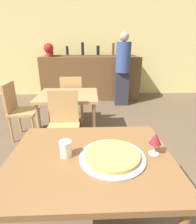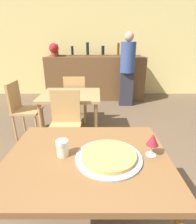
% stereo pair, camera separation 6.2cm
% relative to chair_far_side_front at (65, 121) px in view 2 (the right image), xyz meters
% --- Properties ---
extents(wall_back, '(8.00, 0.05, 2.80)m').
position_rel_chair_far_side_front_xyz_m(wall_back, '(0.35, 3.23, 0.88)').
color(wall_back, '#EAD684').
rests_on(wall_back, ground_plane).
extents(dining_table_near, '(1.09, 0.86, 0.74)m').
position_rel_chair_far_side_front_xyz_m(dining_table_near, '(0.35, -1.05, 0.14)').
color(dining_table_near, brown).
rests_on(dining_table_near, ground_plane).
extents(dining_table_far, '(0.90, 0.79, 0.72)m').
position_rel_chair_far_side_front_xyz_m(dining_table_far, '(0.00, 0.56, 0.11)').
color(dining_table_far, '#A87F51').
rests_on(dining_table_far, ground_plane).
extents(bar_counter, '(2.60, 0.56, 1.13)m').
position_rel_chair_far_side_front_xyz_m(bar_counter, '(0.35, 2.73, 0.05)').
color(bar_counter, brown).
rests_on(bar_counter, ground_plane).
extents(bar_back_shelf, '(2.39, 0.24, 0.35)m').
position_rel_chair_far_side_front_xyz_m(bar_back_shelf, '(0.35, 2.87, 0.68)').
color(bar_back_shelf, brown).
rests_on(bar_back_shelf, bar_counter).
extents(chair_far_side_front, '(0.40, 0.40, 0.90)m').
position_rel_chair_far_side_front_xyz_m(chair_far_side_front, '(0.00, 0.00, 0.00)').
color(chair_far_side_front, tan).
rests_on(chair_far_side_front, ground_plane).
extents(chair_far_side_back, '(0.40, 0.40, 0.90)m').
position_rel_chair_far_side_front_xyz_m(chair_far_side_back, '(0.00, 1.13, 0.00)').
color(chair_far_side_back, tan).
rests_on(chair_far_side_back, ground_plane).
extents(chair_far_side_left, '(0.40, 0.40, 0.90)m').
position_rel_chair_far_side_front_xyz_m(chair_far_side_left, '(-0.78, 0.56, 0.00)').
color(chair_far_side_left, tan).
rests_on(chair_far_side_left, ground_plane).
extents(pizza_tray, '(0.44, 0.44, 0.04)m').
position_rel_chair_far_side_front_xyz_m(pizza_tray, '(0.49, -1.08, 0.23)').
color(pizza_tray, '#A3A3A8').
rests_on(pizza_tray, dining_table_near).
extents(cheese_shaker, '(0.08, 0.08, 0.11)m').
position_rel_chair_far_side_front_xyz_m(cheese_shaker, '(0.19, -1.05, 0.27)').
color(cheese_shaker, beige).
rests_on(cheese_shaker, dining_table_near).
extents(person_standing, '(0.34, 0.34, 1.69)m').
position_rel_chair_far_side_front_xyz_m(person_standing, '(1.11, 2.15, 0.40)').
color(person_standing, '#2D2D38').
rests_on(person_standing, ground_plane).
extents(wine_glass, '(0.08, 0.08, 0.16)m').
position_rel_chair_far_side_front_xyz_m(wine_glass, '(0.78, -1.05, 0.33)').
color(wine_glass, silver).
rests_on(wine_glass, dining_table_near).
extents(potted_plant, '(0.24, 0.24, 0.33)m').
position_rel_chair_far_side_front_xyz_m(potted_plant, '(-0.70, 2.68, 0.80)').
color(potted_plant, maroon).
rests_on(potted_plant, bar_counter).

